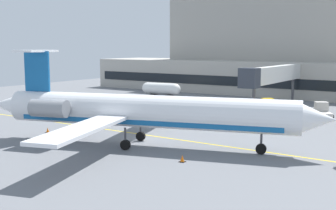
% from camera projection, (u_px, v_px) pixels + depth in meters
% --- Properties ---
extents(ground, '(120.00, 120.00, 0.11)m').
position_uv_depth(ground, '(136.00, 140.00, 42.13)').
color(ground, slate).
extents(terminal_building, '(72.71, 15.90, 19.02)m').
position_uv_depth(terminal_building, '(262.00, 56.00, 84.80)').
color(terminal_building, '#ADA89E').
rests_on(terminal_building, ground).
extents(jet_bridge_west, '(2.40, 20.75, 6.28)m').
position_uv_depth(jet_bridge_west, '(273.00, 75.00, 63.56)').
color(jet_bridge_west, silver).
rests_on(jet_bridge_west, ground).
extents(regional_jet, '(32.30, 25.95, 8.74)m').
position_uv_depth(regional_jet, '(141.00, 111.00, 39.24)').
color(regional_jet, white).
rests_on(regional_jet, ground).
extents(baggage_tug, '(3.16, 3.60, 2.02)m').
position_uv_depth(baggage_tug, '(322.00, 111.00, 54.88)').
color(baggage_tug, silver).
rests_on(baggage_tug, ground).
extents(pushback_tractor, '(3.63, 2.47, 2.19)m').
position_uv_depth(pushback_tractor, '(279.00, 116.00, 50.59)').
color(pushback_tractor, '#E5B20C').
rests_on(pushback_tractor, ground).
extents(belt_loader, '(3.39, 3.65, 1.99)m').
position_uv_depth(belt_loader, '(269.00, 107.00, 58.79)').
color(belt_loader, '#E5B20C').
rests_on(belt_loader, ground).
extents(fuel_tank, '(7.73, 2.78, 2.41)m').
position_uv_depth(fuel_tank, '(161.00, 89.00, 79.44)').
color(fuel_tank, white).
rests_on(fuel_tank, ground).
extents(safety_cone_alpha, '(0.47, 0.47, 0.55)m').
position_uv_depth(safety_cone_alpha, '(48.00, 131.00, 45.53)').
color(safety_cone_alpha, orange).
rests_on(safety_cone_alpha, ground).
extents(safety_cone_bravo, '(0.47, 0.47, 0.55)m').
position_uv_depth(safety_cone_bravo, '(182.00, 159.00, 34.02)').
color(safety_cone_bravo, orange).
rests_on(safety_cone_bravo, ground).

